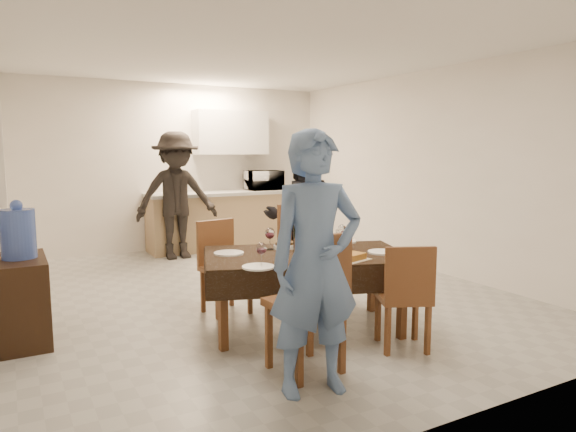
% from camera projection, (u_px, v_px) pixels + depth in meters
% --- Properties ---
extents(floor, '(5.00, 6.00, 0.02)m').
position_uv_depth(floor, '(255.00, 293.00, 5.67)').
color(floor, '#9C9D98').
rests_on(floor, ground).
extents(ceiling, '(5.00, 6.00, 0.02)m').
position_uv_depth(ceiling, '(253.00, 51.00, 5.34)').
color(ceiling, white).
rests_on(ceiling, wall_back).
extents(wall_back, '(5.00, 0.02, 2.60)m').
position_uv_depth(wall_back, '(174.00, 167.00, 8.11)').
color(wall_back, white).
rests_on(wall_back, floor).
extents(wall_front, '(5.00, 0.02, 2.60)m').
position_uv_depth(wall_front, '(478.00, 199.00, 2.89)').
color(wall_front, white).
rests_on(wall_front, floor).
extents(wall_right, '(0.02, 6.00, 2.60)m').
position_uv_depth(wall_right, '(428.00, 171.00, 6.69)').
color(wall_right, white).
rests_on(wall_right, floor).
extents(kitchen_base_cabinet, '(2.20, 0.60, 0.86)m').
position_uv_depth(kitchen_base_cabinet, '(218.00, 222.00, 8.23)').
color(kitchen_base_cabinet, tan).
rests_on(kitchen_base_cabinet, floor).
extents(kitchen_worktop, '(2.24, 0.64, 0.05)m').
position_uv_depth(kitchen_worktop, '(218.00, 193.00, 8.17)').
color(kitchen_worktop, beige).
rests_on(kitchen_worktop, kitchen_base_cabinet).
extents(upper_cabinet, '(1.20, 0.34, 0.70)m').
position_uv_depth(upper_cabinet, '(231.00, 133.00, 8.31)').
color(upper_cabinet, white).
rests_on(upper_cabinet, wall_back).
extents(dining_table, '(1.97, 1.52, 0.68)m').
position_uv_depth(dining_table, '(306.00, 257.00, 4.47)').
color(dining_table, black).
rests_on(dining_table, floor).
extents(chair_near_left, '(0.51, 0.51, 0.55)m').
position_uv_depth(chair_near_left, '(312.00, 290.00, 3.53)').
color(chair_near_left, brown).
rests_on(chair_near_left, floor).
extents(chair_near_right, '(0.52, 0.53, 0.46)m').
position_uv_depth(chair_near_right, '(410.00, 286.00, 3.98)').
color(chair_near_right, brown).
rests_on(chair_near_right, floor).
extents(chair_far_left, '(0.47, 0.48, 0.48)m').
position_uv_depth(chair_far_left, '(229.00, 259.00, 4.85)').
color(chair_far_left, brown).
rests_on(chair_far_left, floor).
extents(chair_far_right, '(0.47, 0.47, 0.54)m').
position_uv_depth(chair_far_right, '(311.00, 244.00, 5.26)').
color(chair_far_right, brown).
rests_on(chair_far_right, floor).
extents(console, '(0.38, 0.76, 0.70)m').
position_uv_depth(console, '(23.00, 300.00, 4.21)').
color(console, black).
rests_on(console, floor).
extents(water_jug, '(0.27, 0.27, 0.40)m').
position_uv_depth(water_jug, '(18.00, 234.00, 4.14)').
color(water_jug, '#4868CB').
rests_on(water_jug, console).
extents(wine_bottle, '(0.08, 0.08, 0.34)m').
position_uv_depth(wine_bottle, '(298.00, 234.00, 4.47)').
color(wine_bottle, black).
rests_on(wine_bottle, dining_table).
extents(water_pitcher, '(0.12, 0.12, 0.19)m').
position_uv_depth(water_pitcher, '(342.00, 240.00, 4.58)').
color(water_pitcher, white).
rests_on(water_pitcher, dining_table).
extents(savoury_tart, '(0.51, 0.44, 0.05)m').
position_uv_depth(savoury_tart, '(340.00, 257.00, 4.18)').
color(savoury_tart, gold).
rests_on(savoury_tart, dining_table).
extents(salad_bowl, '(0.18, 0.18, 0.07)m').
position_uv_depth(salad_bowl, '(324.00, 243.00, 4.76)').
color(salad_bowl, white).
rests_on(salad_bowl, dining_table).
extents(mushroom_dish, '(0.22, 0.22, 0.04)m').
position_uv_depth(mushroom_dish, '(286.00, 247.00, 4.69)').
color(mushroom_dish, white).
rests_on(mushroom_dish, dining_table).
extents(wine_glass_a, '(0.08, 0.08, 0.18)m').
position_uv_depth(wine_glass_a, '(261.00, 254.00, 3.98)').
color(wine_glass_a, white).
rests_on(wine_glass_a, dining_table).
extents(wine_glass_b, '(0.08, 0.08, 0.18)m').
position_uv_depth(wine_glass_b, '(342.00, 234.00, 4.94)').
color(wine_glass_b, white).
rests_on(wine_glass_b, dining_table).
extents(wine_glass_c, '(0.09, 0.09, 0.20)m').
position_uv_depth(wine_glass_c, '(270.00, 239.00, 4.62)').
color(wine_glass_c, white).
rests_on(wine_glass_c, dining_table).
extents(plate_near_left, '(0.25, 0.25, 0.01)m').
position_uv_depth(plate_near_left, '(258.00, 267.00, 3.92)').
color(plate_near_left, white).
rests_on(plate_near_left, dining_table).
extents(plate_near_right, '(0.25, 0.25, 0.01)m').
position_uv_depth(plate_near_right, '(382.00, 252.00, 4.49)').
color(plate_near_right, white).
rests_on(plate_near_right, dining_table).
extents(plate_far_left, '(0.26, 0.26, 0.01)m').
position_uv_depth(plate_far_left, '(229.00, 253.00, 4.44)').
color(plate_far_left, white).
rests_on(plate_far_left, dining_table).
extents(plate_far_right, '(0.26, 0.26, 0.01)m').
position_uv_depth(plate_far_right, '(343.00, 241.00, 5.02)').
color(plate_far_right, white).
rests_on(plate_far_right, dining_table).
extents(microwave, '(0.58, 0.39, 0.32)m').
position_uv_depth(microwave, '(264.00, 180.00, 8.54)').
color(microwave, white).
rests_on(microwave, kitchen_worktop).
extents(person_near, '(0.68, 0.50, 1.71)m').
position_uv_depth(person_near, '(316.00, 264.00, 3.27)').
color(person_near, '#5A7AAE').
rests_on(person_near, floor).
extents(person_far, '(0.91, 0.76, 1.67)m').
position_uv_depth(person_far, '(300.00, 218.00, 5.62)').
color(person_far, black).
rests_on(person_far, floor).
extents(person_kitchen, '(1.19, 0.68, 1.83)m').
position_uv_depth(person_kitchen, '(177.00, 196.00, 7.40)').
color(person_kitchen, black).
rests_on(person_kitchen, floor).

